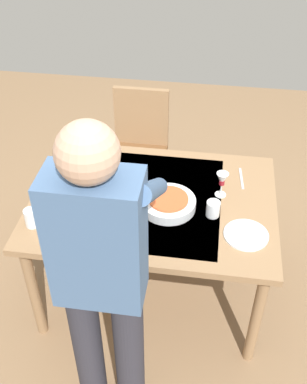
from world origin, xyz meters
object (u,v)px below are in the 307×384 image
chair_near (140,143)px  water_cup_near_right (118,198)px  dining_table (153,209)px  dinner_plate_near (246,235)px  wine_glass_left (222,180)px  water_cup_far_left (32,218)px  wine_bottle (83,187)px  person_server (102,275)px  water_cup_near_left (213,209)px  serving_bowl_pasta (168,203)px

chair_near → water_cup_near_right: chair_near is taller
dining_table → dinner_plate_near: 0.56m
wine_glass_left → water_cup_near_right: bearing=17.2°
wine_glass_left → water_cup_near_right: (0.55, 0.17, -0.06)m
water_cup_far_left → wine_bottle: bearing=-136.4°
dining_table → person_server: bearing=82.5°
water_cup_near_right → dining_table: bearing=-156.1°
wine_glass_left → water_cup_near_left: size_ratio=1.70×
wine_glass_left → dinner_plate_near: 0.35m
dining_table → water_cup_near_right: size_ratio=14.04×
wine_bottle → serving_bowl_pasta: 0.47m
chair_near → serving_bowl_pasta: (-0.32, 0.94, 0.25)m
person_server → wine_glass_left: size_ratio=11.19×
wine_bottle → wine_glass_left: 0.76m
wine_bottle → dinner_plate_near: 0.90m
water_cup_far_left → serving_bowl_pasta: 0.73m
dining_table → water_cup_near_left: size_ratio=15.32×
water_cup_far_left → water_cup_near_left: bearing=-166.9°
dining_table → wine_glass_left: wine_glass_left is taller
serving_bowl_pasta → wine_bottle: bearing=3.4°
water_cup_near_right → water_cup_far_left: 0.47m
person_server → wine_glass_left: 0.98m
wine_glass_left → water_cup_near_left: 0.19m
chair_near → wine_bottle: (0.13, 0.97, 0.33)m
water_cup_near_left → wine_bottle: bearing=0.1°
wine_bottle → water_cup_near_right: bearing=-178.0°
dining_table → wine_bottle: 0.42m
water_cup_near_left → serving_bowl_pasta: water_cup_near_left is taller
chair_near → water_cup_near_right: (-0.05, 0.96, 0.27)m
person_server → water_cup_near_left: 0.82m
water_cup_near_left → dinner_plate_near: water_cup_near_left is taller
dining_table → water_cup_near_left: bearing=165.5°
wine_bottle → person_server: bearing=111.7°
serving_bowl_pasta → dinner_plate_near: serving_bowl_pasta is taller
wine_bottle → water_cup_near_left: wine_bottle is taller
dining_table → chair_near: bearing=-75.1°
wine_glass_left → serving_bowl_pasta: bearing=28.3°
wine_bottle → serving_bowl_pasta: size_ratio=0.99×
person_server → wine_bottle: (0.27, -0.67, -0.10)m
chair_near → water_cup_far_left: (0.36, 1.18, 0.27)m
person_server → wine_bottle: size_ratio=5.71×
serving_bowl_pasta → person_server: bearing=74.8°
wine_bottle → dinner_plate_near: wine_bottle is taller
person_server → dinner_plate_near: 0.84m
chair_near → wine_glass_left: size_ratio=6.03×
dining_table → water_cup_near_left: 0.36m
dining_table → chair_near: size_ratio=1.50×
person_server → dinner_plate_near: (-0.61, -0.54, -0.21)m
water_cup_near_right → serving_bowl_pasta: bearing=-175.7°
water_cup_near_left → dinner_plate_near: size_ratio=0.39×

